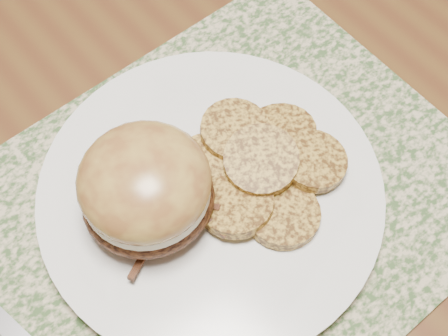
# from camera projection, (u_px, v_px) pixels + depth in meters

# --- Properties ---
(ground) EXTENTS (3.50, 3.50, 0.00)m
(ground) POSITION_uv_depth(u_px,v_px,m) (181.00, 246.00, 1.29)
(ground) COLOR #512F1B
(ground) RESTS_ON ground
(dining_table) EXTENTS (1.50, 0.90, 0.75)m
(dining_table) POSITION_uv_depth(u_px,v_px,m) (145.00, 29.00, 0.70)
(dining_table) COLOR #573719
(dining_table) RESTS_ON ground
(placemat) EXTENTS (0.45, 0.33, 0.00)m
(placemat) POSITION_uv_depth(u_px,v_px,m) (204.00, 221.00, 0.50)
(placemat) COLOR #39552B
(placemat) RESTS_ON dining_table
(dinner_plate) EXTENTS (0.26, 0.26, 0.02)m
(dinner_plate) POSITION_uv_depth(u_px,v_px,m) (211.00, 193.00, 0.50)
(dinner_plate) COLOR white
(dinner_plate) RESTS_ON placemat
(pork_sandwich) EXTENTS (0.13, 0.12, 0.08)m
(pork_sandwich) POSITION_uv_depth(u_px,v_px,m) (146.00, 189.00, 0.45)
(pork_sandwich) COLOR black
(pork_sandwich) RESTS_ON dinner_plate
(roasted_potatoes) EXTENTS (0.15, 0.15, 0.03)m
(roasted_potatoes) POSITION_uv_depth(u_px,v_px,m) (259.00, 166.00, 0.49)
(roasted_potatoes) COLOR #B58C35
(roasted_potatoes) RESTS_ON dinner_plate
(fork) EXTENTS (0.05, 0.17, 0.00)m
(fork) POSITION_uv_depth(u_px,v_px,m) (15.00, 334.00, 0.45)
(fork) COLOR silver
(fork) RESTS_ON placemat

